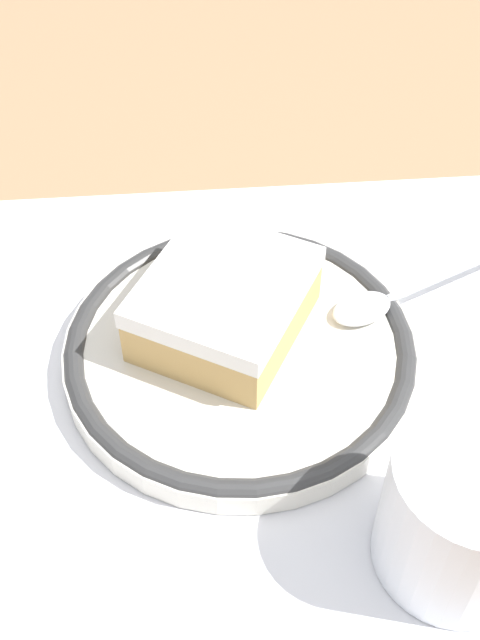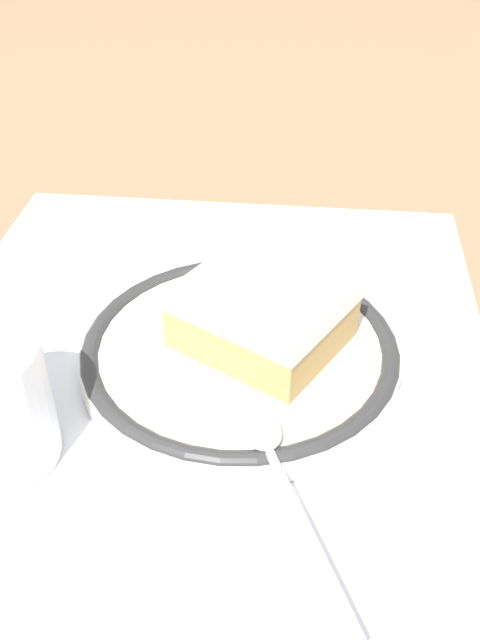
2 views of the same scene
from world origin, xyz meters
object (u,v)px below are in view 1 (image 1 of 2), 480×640
spoon (391,297)px  plate (240,350)px  cup (463,519)px  cake_slice (225,304)px

spoon → plate: bearing=16.0°
spoon → cup: cup is taller
plate → cup: cup is taller
cake_slice → plate: bearing=119.9°
spoon → cake_slice: bearing=7.6°
spoon → cup: (0.00, 0.15, 0.01)m
plate → spoon: size_ratio=1.43×
plate → cake_slice: 0.03m
plate → cake_slice: size_ratio=1.64×
plate → spoon: 0.10m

